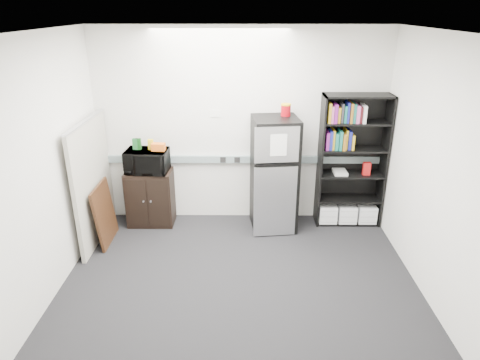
% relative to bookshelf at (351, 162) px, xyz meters
% --- Properties ---
extents(floor, '(4.00, 4.00, 0.00)m').
position_rel_bookshelf_xyz_m(floor, '(-1.53, -1.57, -0.91)').
color(floor, black).
rests_on(floor, ground).
extents(wall_back, '(4.00, 0.02, 2.70)m').
position_rel_bookshelf_xyz_m(wall_back, '(-1.53, 0.18, 0.44)').
color(wall_back, silver).
rests_on(wall_back, floor).
extents(wall_right, '(0.02, 3.50, 2.70)m').
position_rel_bookshelf_xyz_m(wall_right, '(0.47, -1.57, 0.44)').
color(wall_right, silver).
rests_on(wall_right, floor).
extents(wall_left, '(0.02, 3.50, 2.70)m').
position_rel_bookshelf_xyz_m(wall_left, '(-3.53, -1.57, 0.44)').
color(wall_left, silver).
rests_on(wall_left, floor).
extents(ceiling, '(4.00, 3.50, 0.02)m').
position_rel_bookshelf_xyz_m(ceiling, '(-1.53, -1.57, 1.79)').
color(ceiling, white).
rests_on(ceiling, wall_back).
extents(electrical_raceway, '(3.92, 0.05, 0.10)m').
position_rel_bookshelf_xyz_m(electrical_raceway, '(-1.53, 0.15, -0.01)').
color(electrical_raceway, slate).
rests_on(electrical_raceway, wall_back).
extents(wall_note, '(0.14, 0.00, 0.10)m').
position_rel_bookshelf_xyz_m(wall_note, '(-1.88, 0.18, 0.64)').
color(wall_note, white).
rests_on(wall_note, wall_back).
extents(bookshelf, '(0.90, 0.34, 1.85)m').
position_rel_bookshelf_xyz_m(bookshelf, '(0.00, 0.00, 0.00)').
color(bookshelf, black).
rests_on(bookshelf, floor).
extents(cubicle_partition, '(0.06, 1.30, 1.62)m').
position_rel_bookshelf_xyz_m(cubicle_partition, '(-3.43, -0.49, -0.10)').
color(cubicle_partition, gray).
rests_on(cubicle_partition, floor).
extents(cabinet, '(0.64, 0.43, 0.80)m').
position_rel_bookshelf_xyz_m(cabinet, '(-2.80, -0.06, -0.51)').
color(cabinet, black).
rests_on(cabinet, floor).
extents(microwave, '(0.58, 0.41, 0.31)m').
position_rel_bookshelf_xyz_m(microwave, '(-2.80, -0.08, 0.04)').
color(microwave, black).
rests_on(microwave, cabinet).
extents(snack_box_a, '(0.08, 0.06, 0.15)m').
position_rel_bookshelf_xyz_m(snack_box_a, '(-2.95, -0.05, 0.27)').
color(snack_box_a, '#195A27').
rests_on(snack_box_a, microwave).
extents(snack_box_b, '(0.07, 0.06, 0.15)m').
position_rel_bookshelf_xyz_m(snack_box_b, '(-2.91, -0.05, 0.27)').
color(snack_box_b, '#0D3D11').
rests_on(snack_box_b, microwave).
extents(snack_box_c, '(0.07, 0.05, 0.14)m').
position_rel_bookshelf_xyz_m(snack_box_c, '(-2.74, -0.05, 0.27)').
color(snack_box_c, gold).
rests_on(snack_box_c, microwave).
extents(snack_bag, '(0.19, 0.11, 0.10)m').
position_rel_bookshelf_xyz_m(snack_bag, '(-2.63, -0.10, 0.25)').
color(snack_bag, '#D65B15').
rests_on(snack_bag, microwave).
extents(refrigerator, '(0.65, 0.68, 1.57)m').
position_rel_bookshelf_xyz_m(refrigerator, '(-1.07, -0.14, -0.13)').
color(refrigerator, black).
rests_on(refrigerator, floor).
extents(coffee_can, '(0.13, 0.13, 0.18)m').
position_rel_bookshelf_xyz_m(coffee_can, '(-0.94, -0.02, 0.75)').
color(coffee_can, '#9C0710').
rests_on(coffee_can, refrigerator).
extents(framed_poster, '(0.12, 0.62, 0.80)m').
position_rel_bookshelf_xyz_m(framed_poster, '(-3.30, -0.58, -0.51)').
color(framed_poster, black).
rests_on(framed_poster, floor).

